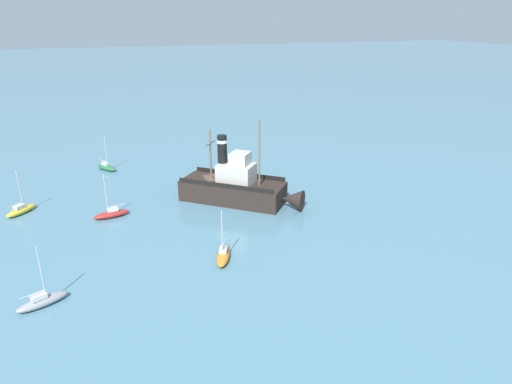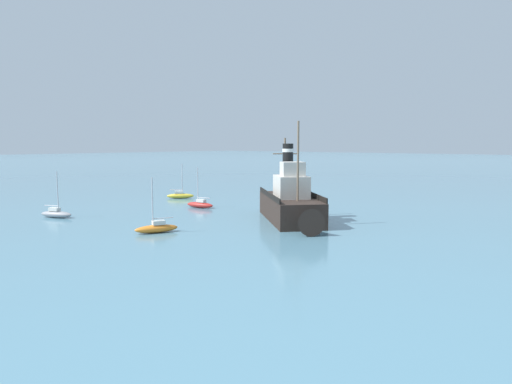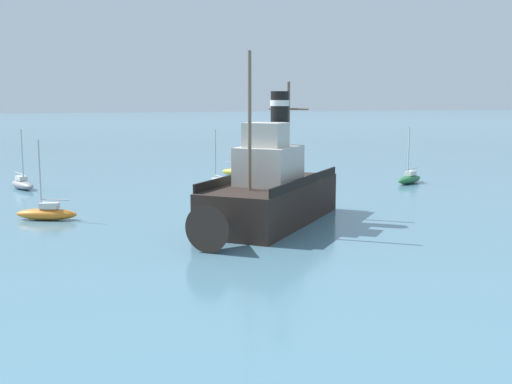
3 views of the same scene
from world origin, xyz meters
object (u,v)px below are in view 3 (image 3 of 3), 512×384
at_px(sailboat_grey, 22,184).
at_px(sailboat_yellow, 240,171).
at_px(old_tugboat, 268,194).
at_px(sailboat_green, 409,178).
at_px(sailboat_red, 217,186).
at_px(sailboat_orange, 47,213).

bearing_deg(sailboat_grey, sailboat_yellow, -81.05).
distance_m(old_tugboat, sailboat_green, 22.37).
height_order(old_tugboat, sailboat_grey, old_tugboat).
xyz_separation_m(sailboat_red, sailboat_orange, (-8.59, 13.03, 0.00)).
xyz_separation_m(sailboat_red, sailboat_yellow, (9.20, -4.63, 0.00)).
height_order(sailboat_green, sailboat_orange, same).
height_order(sailboat_grey, sailboat_orange, same).
distance_m(sailboat_red, sailboat_grey, 16.10).
bearing_deg(sailboat_green, sailboat_grey, 78.06).
relative_size(sailboat_green, sailboat_orange, 1.00).
height_order(sailboat_red, sailboat_grey, same).
relative_size(old_tugboat, sailboat_orange, 2.66).
height_order(sailboat_green, sailboat_grey, same).
relative_size(old_tugboat, sailboat_red, 2.66).
height_order(old_tugboat, sailboat_red, old_tugboat).
distance_m(old_tugboat, sailboat_orange, 13.69).
bearing_deg(sailboat_grey, sailboat_green, -101.94).
bearing_deg(sailboat_green, sailboat_orange, 104.73).
relative_size(sailboat_yellow, sailboat_orange, 1.00).
bearing_deg(sailboat_red, sailboat_yellow, -26.74).
xyz_separation_m(sailboat_green, sailboat_yellow, (9.85, 12.53, 0.00)).
height_order(old_tugboat, sailboat_green, old_tugboat).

